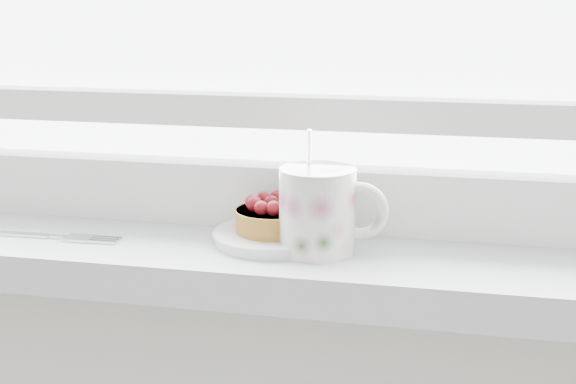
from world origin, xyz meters
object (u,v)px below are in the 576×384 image
(raspberry_tart, at_px, (272,215))
(floral_mug, at_px, (320,209))
(fork, at_px, (36,235))
(saucer, at_px, (272,237))

(raspberry_tart, relative_size, floral_mug, 0.62)
(floral_mug, xyz_separation_m, fork, (-0.31, -0.02, -0.04))
(raspberry_tart, relative_size, fork, 0.41)
(saucer, xyz_separation_m, fork, (-0.25, -0.04, -0.00))
(raspberry_tart, bearing_deg, saucer, -138.43)
(raspberry_tart, bearing_deg, fork, -171.93)
(saucer, xyz_separation_m, raspberry_tart, (0.00, 0.00, 0.02))
(saucer, height_order, floral_mug, floral_mug)
(fork, bearing_deg, raspberry_tart, 8.07)
(floral_mug, bearing_deg, raspberry_tart, 159.52)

